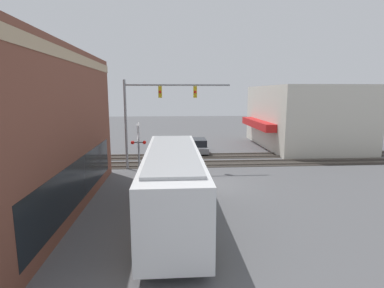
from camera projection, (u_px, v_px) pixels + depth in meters
name	position (u px, v px, depth m)	size (l,w,h in m)	color
ground_plane	(215.00, 185.00, 19.91)	(120.00, 120.00, 0.00)	#565659
shop_building	(303.00, 116.00, 34.22)	(13.97, 10.58, 6.84)	beige
city_bus	(173.00, 181.00, 14.35)	(10.95, 2.59, 3.42)	white
traffic_signal_gantry	(155.00, 104.00, 23.49)	(0.42, 8.33, 7.08)	gray
crossing_signal	(139.00, 142.00, 23.00)	(1.41, 1.18, 3.81)	gray
rail_track_near	(205.00, 164.00, 25.81)	(2.60, 60.00, 0.15)	#332D28
rail_track_far	(201.00, 156.00, 28.95)	(2.60, 60.00, 0.15)	#332D28
parked_car_grey	(198.00, 146.00, 30.50)	(4.57, 1.82, 1.48)	slate
pedestrian_near_bus	(203.00, 175.00, 19.02)	(0.34, 0.34, 1.77)	black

